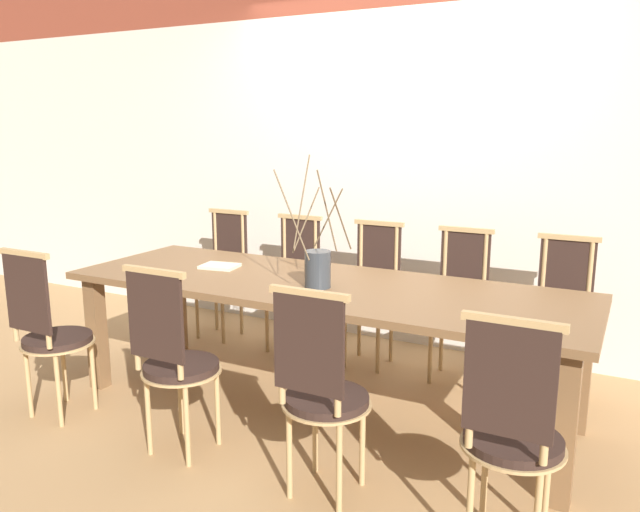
{
  "coord_description": "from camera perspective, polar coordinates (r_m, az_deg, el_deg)",
  "views": [
    {
      "loc": [
        1.54,
        -2.96,
        1.59
      ],
      "look_at": [
        0.0,
        0.0,
        0.89
      ],
      "focal_mm": 35.0,
      "sensor_mm": 36.0,
      "label": 1
    }
  ],
  "objects": [
    {
      "name": "vase_centerpiece",
      "position": [
        3.32,
        -0.23,
        -1.01
      ],
      "size": [
        0.37,
        0.37,
        0.7
      ],
      "color": "#33383D",
      "rests_on": "dining_table"
    },
    {
      "name": "chair_far_center",
      "position": [
        4.2,
        4.77,
        -3.08
      ],
      "size": [
        0.39,
        0.39,
        0.96
      ],
      "rotation": [
        0.0,
        0.0,
        3.14
      ],
      "color": "black",
      "rests_on": "ground_plane"
    },
    {
      "name": "chair_near_left",
      "position": [
        3.1,
        -13.23,
        -8.89
      ],
      "size": [
        0.39,
        0.39,
        0.96
      ],
      "color": "black",
      "rests_on": "ground_plane"
    },
    {
      "name": "wall_rear",
      "position": [
        4.53,
        7.77,
        11.89
      ],
      "size": [
        12.0,
        0.06,
        3.2
      ],
      "color": "beige",
      "rests_on": "ground_plane"
    },
    {
      "name": "book_stack",
      "position": [
        3.85,
        -9.15,
        -0.92
      ],
      "size": [
        0.24,
        0.2,
        0.02
      ],
      "color": "beige",
      "rests_on": "dining_table"
    },
    {
      "name": "ground_plane",
      "position": [
        3.7,
        -0.0,
        -13.6
      ],
      "size": [
        16.0,
        16.0,
        0.0
      ],
      "primitive_type": "plane",
      "color": "#A87F51"
    },
    {
      "name": "chair_far_leftend",
      "position": [
        4.8,
        -8.95,
        -1.29
      ],
      "size": [
        0.39,
        0.39,
        0.96
      ],
      "rotation": [
        0.0,
        0.0,
        3.14
      ],
      "color": "black",
      "rests_on": "ground_plane"
    },
    {
      "name": "chair_far_left",
      "position": [
        4.46,
        -2.48,
        -2.15
      ],
      "size": [
        0.39,
        0.39,
        0.96
      ],
      "rotation": [
        0.0,
        0.0,
        3.14
      ],
      "color": "black",
      "rests_on": "ground_plane"
    },
    {
      "name": "chair_near_leftend",
      "position": [
        3.7,
        -23.56,
        -6.15
      ],
      "size": [
        0.39,
        0.39,
        0.96
      ],
      "color": "black",
      "rests_on": "ground_plane"
    },
    {
      "name": "dining_table",
      "position": [
        3.47,
        -0.0,
        -3.77
      ],
      "size": [
        2.9,
        0.96,
        0.74
      ],
      "color": "brown",
      "rests_on": "ground_plane"
    },
    {
      "name": "chair_far_rightend",
      "position": [
        3.92,
        21.19,
        -4.97
      ],
      "size": [
        0.39,
        0.39,
        0.96
      ],
      "rotation": [
        0.0,
        0.0,
        3.14
      ],
      "color": "black",
      "rests_on": "ground_plane"
    },
    {
      "name": "chair_near_center",
      "position": [
        2.68,
        0.11,
        -11.95
      ],
      "size": [
        0.39,
        0.39,
        0.96
      ],
      "color": "black",
      "rests_on": "ground_plane"
    },
    {
      "name": "chair_near_right",
      "position": [
        2.45,
        17.1,
        -14.84
      ],
      "size": [
        0.39,
        0.39,
        0.96
      ],
      "color": "black",
      "rests_on": "ground_plane"
    },
    {
      "name": "chair_far_right",
      "position": [
        4.02,
        12.56,
        -4.02
      ],
      "size": [
        0.39,
        0.39,
        0.96
      ],
      "rotation": [
        0.0,
        0.0,
        3.14
      ],
      "color": "black",
      "rests_on": "ground_plane"
    }
  ]
}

